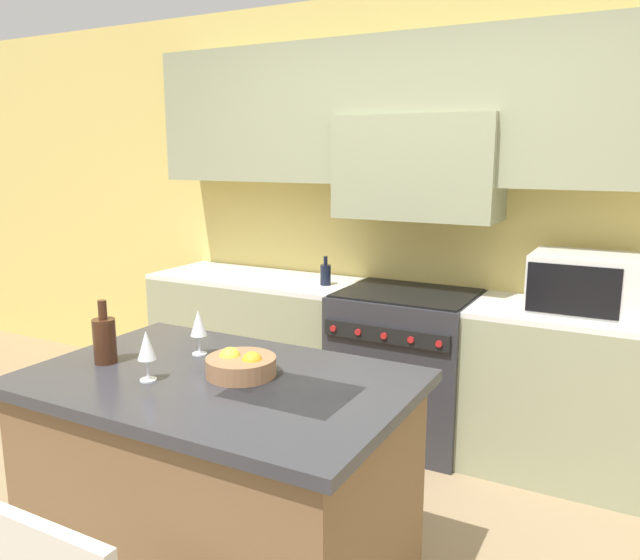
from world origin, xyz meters
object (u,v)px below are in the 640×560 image
Objects in this scene: range_stove at (405,366)px; oil_bottle_on_counter at (325,274)px; wine_glass_near at (146,347)px; wine_glass_far at (198,324)px; microwave at (588,284)px; fruit_bowl at (241,365)px; wine_bottle at (105,339)px.

range_stove is 0.76m from oil_bottle_on_counter.
wine_glass_near is 0.33m from wine_glass_far.
range_stove is 4.88× the size of wine_glass_far.
wine_glass_far is (-1.34, -1.51, -0.02)m from microwave.
oil_bottle_on_counter is at bearing 106.80° from fruit_bowl.
wine_glass_far is 1.03× the size of oil_bottle_on_counter.
oil_bottle_on_counter is at bearing -179.02° from range_stove.
wine_bottle is at bearing -166.42° from fruit_bowl.
wine_bottle is 1.74m from oil_bottle_on_counter.
wine_glass_far is 0.33m from fruit_bowl.
microwave is at bearing 1.05° from oil_bottle_on_counter.
wine_glass_far is (-0.03, 0.33, 0.00)m from wine_glass_near.
microwave is at bearing 54.57° from wine_glass_near.
wine_glass_near is 1.03× the size of oil_bottle_on_counter.
fruit_bowl is at bearing -92.21° from range_stove.
fruit_bowl is 1.43× the size of oil_bottle_on_counter.
microwave is 1.53m from oil_bottle_on_counter.
wine_glass_far is at bearing 94.82° from wine_glass_near.
oil_bottle_on_counter is at bearing 87.54° from wine_bottle.
microwave is (0.98, 0.02, 0.61)m from range_stove.
wine_bottle reaches higher than range_stove.
wine_bottle is (-1.60, -1.77, -0.06)m from microwave.
wine_glass_near is at bearing -125.43° from microwave.
wine_glass_near is 0.72× the size of fruit_bowl.
wine_glass_far is (-0.36, -1.49, 0.58)m from range_stove.
range_stove is 1.94m from wine_glass_near.
range_stove is at bearing 87.79° from fruit_bowl.
wine_glass_near reaches higher than range_stove.
oil_bottle_on_counter is at bearing -178.95° from microwave.
range_stove is 1.15m from microwave.
wine_glass_near is at bearing -13.94° from wine_bottle.
wine_glass_near and wine_glass_far have the same top height.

